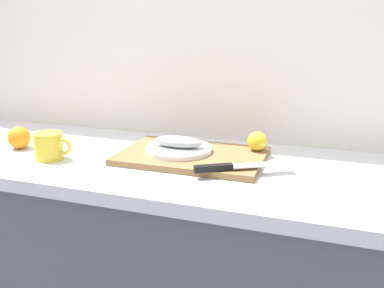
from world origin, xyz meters
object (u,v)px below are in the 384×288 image
(white_plate, at_px, (179,149))
(lemon_0, at_px, (257,141))
(cutting_board, at_px, (192,156))
(chef_knife, at_px, (232,167))
(fish_fillet, at_px, (179,142))
(coffee_mug_0, at_px, (49,146))

(white_plate, relative_size, lemon_0, 3.45)
(cutting_board, height_order, chef_knife, chef_knife)
(fish_fillet, bearing_deg, cutting_board, -2.94)
(chef_knife, xyz_separation_m, coffee_mug_0, (-0.59, -0.04, 0.01))
(fish_fillet, relative_size, chef_knife, 0.61)
(cutting_board, distance_m, lemon_0, 0.22)
(cutting_board, distance_m, chef_knife, 0.20)
(fish_fillet, height_order, lemon_0, lemon_0)
(cutting_board, relative_size, coffee_mug_0, 3.53)
(white_plate, xyz_separation_m, fish_fillet, (0.00, 0.00, 0.03))
(chef_knife, distance_m, coffee_mug_0, 0.59)
(white_plate, distance_m, fish_fillet, 0.03)
(cutting_board, xyz_separation_m, fish_fillet, (-0.05, 0.00, 0.04))
(white_plate, relative_size, fish_fillet, 1.33)
(coffee_mug_0, bearing_deg, cutting_board, 19.14)
(white_plate, xyz_separation_m, chef_knife, (0.20, -0.12, 0.00))
(white_plate, height_order, chef_knife, chef_knife)
(cutting_board, relative_size, chef_knife, 1.72)
(fish_fillet, height_order, coffee_mug_0, coffee_mug_0)
(lemon_0, bearing_deg, chef_knife, -99.02)
(fish_fillet, distance_m, coffee_mug_0, 0.41)
(cutting_board, xyz_separation_m, coffee_mug_0, (-0.43, -0.15, 0.03))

